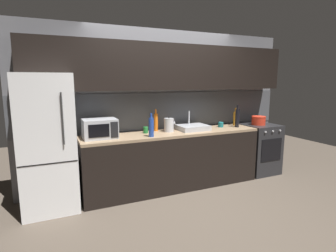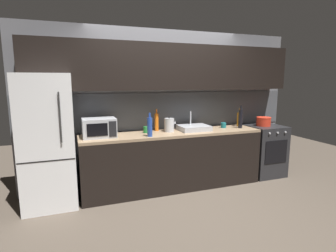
{
  "view_description": "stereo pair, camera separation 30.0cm",
  "coord_description": "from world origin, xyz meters",
  "views": [
    {
      "loc": [
        -1.77,
        -2.84,
        1.7
      ],
      "look_at": [
        -0.09,
        0.9,
        1.0
      ],
      "focal_mm": 28.87,
      "sensor_mm": 36.0,
      "label": 1
    },
    {
      "loc": [
        -1.49,
        -2.96,
        1.7
      ],
      "look_at": [
        -0.09,
        0.9,
        1.0
      ],
      "focal_mm": 28.87,
      "sensor_mm": 36.0,
      "label": 2
    }
  ],
  "objects": [
    {
      "name": "kettle",
      "position": [
        -0.04,
        0.96,
        1.01
      ],
      "size": [
        0.19,
        0.15,
        0.24
      ],
      "color": "#B7BABF",
      "rests_on": "counter_run"
    },
    {
      "name": "mug_green",
      "position": [
        -0.42,
        0.99,
        0.95
      ],
      "size": [
        0.07,
        0.07,
        0.1
      ],
      "primitive_type": "cylinder",
      "color": "#1E6B2D",
      "rests_on": "counter_run"
    },
    {
      "name": "counter_run",
      "position": [
        0.0,
        0.9,
        0.45
      ],
      "size": [
        2.84,
        0.6,
        0.9
      ],
      "color": "black",
      "rests_on": "ground"
    },
    {
      "name": "ground_plane",
      "position": [
        0.0,
        0.0,
        0.0
      ],
      "size": [
        10.0,
        10.0,
        0.0
      ],
      "primitive_type": "plane",
      "color": "#4C4238"
    },
    {
      "name": "microwave",
      "position": [
        -1.12,
        0.92,
        1.04
      ],
      "size": [
        0.46,
        0.35,
        0.27
      ],
      "color": "#A8AAAF",
      "rests_on": "counter_run"
    },
    {
      "name": "wine_bottle_blue",
      "position": [
        -0.44,
        0.71,
        1.04
      ],
      "size": [
        0.07,
        0.07,
        0.34
      ],
      "color": "#234299",
      "rests_on": "counter_run"
    },
    {
      "name": "refrigerator",
      "position": [
        -1.8,
        0.9,
        0.89
      ],
      "size": [
        0.68,
        0.69,
        1.79
      ],
      "color": "white",
      "rests_on": "ground"
    },
    {
      "name": "sink_basin",
      "position": [
        0.37,
        0.93,
        0.94
      ],
      "size": [
        0.48,
        0.38,
        0.3
      ],
      "color": "#ADAFB5",
      "rests_on": "counter_run"
    },
    {
      "name": "oven_range",
      "position": [
        1.76,
        0.9,
        0.45
      ],
      "size": [
        0.6,
        0.62,
        0.9
      ],
      "color": "#232326",
      "rests_on": "ground"
    },
    {
      "name": "wine_bottle_amber",
      "position": [
        1.28,
        1.01,
        1.03
      ],
      "size": [
        0.07,
        0.07,
        0.31
      ],
      "color": "#B27019",
      "rests_on": "counter_run"
    },
    {
      "name": "wine_bottle_orange",
      "position": [
        -0.21,
        1.1,
        1.04
      ],
      "size": [
        0.06,
        0.06,
        0.35
      ],
      "color": "orange",
      "rests_on": "counter_run"
    },
    {
      "name": "mug_teal",
      "position": [
        0.94,
        0.97,
        0.94
      ],
      "size": [
        0.09,
        0.09,
        0.09
      ],
      "primitive_type": "cylinder",
      "color": "#19666B",
      "rests_on": "counter_run"
    },
    {
      "name": "wine_bottle_dark",
      "position": [
        1.2,
        0.86,
        1.06
      ],
      "size": [
        0.07,
        0.07,
        0.38
      ],
      "color": "black",
      "rests_on": "counter_run"
    },
    {
      "name": "cooking_pot",
      "position": [
        1.71,
        0.9,
        0.98
      ],
      "size": [
        0.25,
        0.25,
        0.16
      ],
      "color": "red",
      "rests_on": "oven_range"
    },
    {
      "name": "back_wall",
      "position": [
        0.0,
        1.2,
        1.55
      ],
      "size": [
        4.58,
        0.44,
        2.5
      ],
      "color": "slate",
      "rests_on": "ground"
    }
  ]
}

